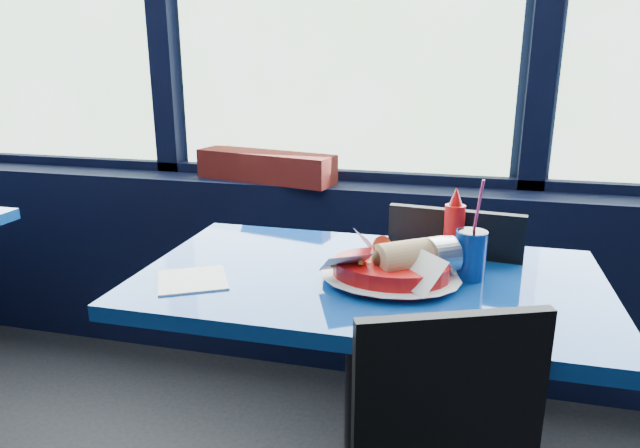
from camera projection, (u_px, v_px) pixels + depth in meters
The scene contains 8 objects.
window_sill at pixel (332, 272), 2.48m from camera, with size 5.00×0.26×0.80m, color black.
near_table at pixel (368, 337), 1.55m from camera, with size 1.20×0.70×0.75m.
chair_near_back at pixel (446, 315), 1.82m from camera, with size 0.44×0.44×0.89m.
planter_box at pixel (266, 166), 2.38m from camera, with size 0.60×0.15×0.12m, color maroon.
food_basket at pixel (394, 267), 1.44m from camera, with size 0.35×0.35×0.11m.
ketchup_bottle at pixel (454, 228), 1.58m from camera, with size 0.06×0.06×0.21m.
soda_cup at pixel (470, 254), 1.46m from camera, with size 0.08×0.08×0.27m.
napkin at pixel (192, 280), 1.46m from camera, with size 0.17×0.17×0.00m, color white.
Camera 1 is at (0.52, 0.61, 1.30)m, focal length 32.00 mm.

